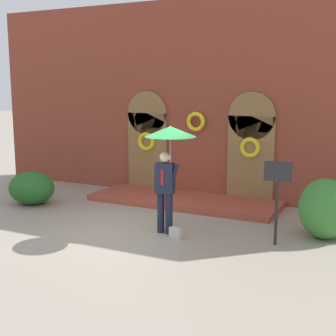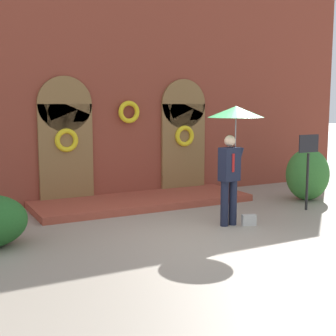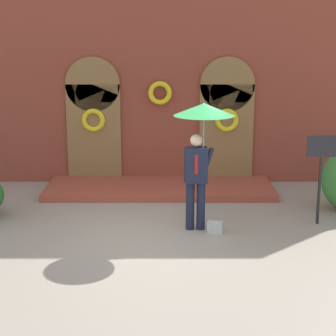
{
  "view_description": "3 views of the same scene",
  "coord_description": "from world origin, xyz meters",
  "px_view_note": "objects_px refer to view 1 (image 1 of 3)",
  "views": [
    {
      "loc": [
        5.14,
        -8.38,
        3.21
      ],
      "look_at": [
        0.19,
        1.67,
        1.23
      ],
      "focal_mm": 50.0,
      "sensor_mm": 36.0,
      "label": 1
    },
    {
      "loc": [
        -4.58,
        -7.0,
        2.41
      ],
      "look_at": [
        -0.0,
        1.74,
        1.05
      ],
      "focal_mm": 50.0,
      "sensor_mm": 36.0,
      "label": 2
    },
    {
      "loc": [
        0.19,
        -9.48,
        3.56
      ],
      "look_at": [
        0.16,
        1.11,
        1.03
      ],
      "focal_mm": 60.0,
      "sensor_mm": 36.0,
      "label": 3
    }
  ],
  "objects_px": {
    "person_with_umbrella": "(169,147)",
    "handbag": "(176,233)",
    "shrub_left": "(32,188)",
    "sign_post": "(277,189)",
    "shrub_right": "(325,209)"
  },
  "relations": [
    {
      "from": "sign_post",
      "to": "person_with_umbrella",
      "type": "bearing_deg",
      "value": -172.27
    },
    {
      "from": "handbag",
      "to": "person_with_umbrella",
      "type": "bearing_deg",
      "value": 157.46
    },
    {
      "from": "handbag",
      "to": "sign_post",
      "type": "height_order",
      "value": "sign_post"
    },
    {
      "from": "person_with_umbrella",
      "to": "shrub_right",
      "type": "bearing_deg",
      "value": 20.41
    },
    {
      "from": "handbag",
      "to": "shrub_left",
      "type": "distance_m",
      "value": 4.87
    },
    {
      "from": "handbag",
      "to": "shrub_right",
      "type": "relative_size",
      "value": 0.22
    },
    {
      "from": "person_with_umbrella",
      "to": "handbag",
      "type": "xyz_separation_m",
      "value": [
        0.26,
        -0.2,
        -1.8
      ]
    },
    {
      "from": "handbag",
      "to": "sign_post",
      "type": "relative_size",
      "value": 0.16
    },
    {
      "from": "shrub_left",
      "to": "person_with_umbrella",
      "type": "bearing_deg",
      "value": -8.62
    },
    {
      "from": "handbag",
      "to": "shrub_left",
      "type": "xyz_separation_m",
      "value": [
        -4.78,
        0.88,
        0.34
      ]
    },
    {
      "from": "handbag",
      "to": "shrub_left",
      "type": "height_order",
      "value": "shrub_left"
    },
    {
      "from": "shrub_left",
      "to": "shrub_right",
      "type": "distance_m",
      "value": 7.64
    },
    {
      "from": "person_with_umbrella",
      "to": "handbag",
      "type": "bearing_deg",
      "value": -37.96
    },
    {
      "from": "shrub_right",
      "to": "person_with_umbrella",
      "type": "bearing_deg",
      "value": -159.59
    },
    {
      "from": "person_with_umbrella",
      "to": "handbag",
      "type": "height_order",
      "value": "person_with_umbrella"
    }
  ]
}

